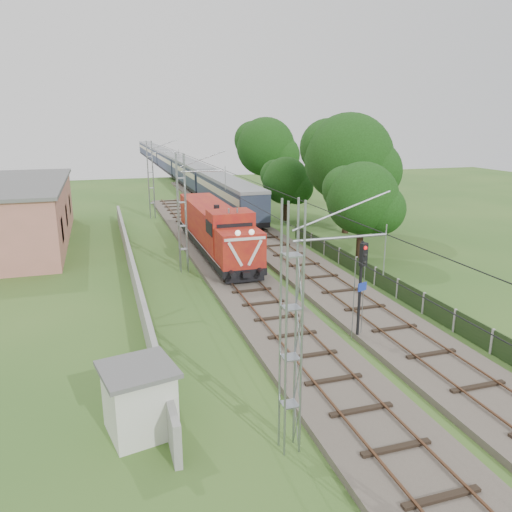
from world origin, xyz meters
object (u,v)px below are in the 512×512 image
object	(u,v)px
locomotive	(216,228)
signal_post	(362,274)
relay_hut	(139,400)
coach_rake	(171,161)

from	to	relation	value
locomotive	signal_post	size ratio (longest dim) A/B	3.37
signal_post	relay_hut	xyz separation A→B (m)	(-10.39, -4.16, -2.12)
coach_rake	relay_hut	xyz separation A→B (m)	(-12.40, -80.18, -1.19)
coach_rake	signal_post	size ratio (longest dim) A/B	22.09
locomotive	relay_hut	distance (m)	22.24
coach_rake	relay_hut	size ratio (longest dim) A/B	38.99
locomotive	coach_rake	bearing A→B (deg)	85.17
locomotive	signal_post	bearing A→B (deg)	-79.91
locomotive	signal_post	distance (m)	17.10
coach_rake	signal_post	distance (m)	76.05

